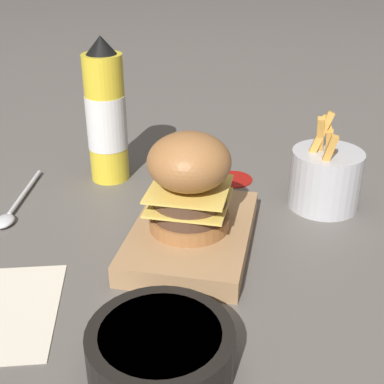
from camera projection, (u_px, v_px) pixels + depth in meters
The scene contains 8 objects.
ground_plane at pixel (217, 231), 0.75m from camera, with size 6.00×6.00×0.00m, color #5B5651.
serving_board at pixel (192, 235), 0.71m from camera, with size 0.23×0.15×0.03m.
burger at pixel (189, 182), 0.67m from camera, with size 0.11×0.11×0.13m.
ketchup_bottle at pixel (106, 116), 0.86m from camera, with size 0.06×0.06×0.24m.
fries_basket at pixel (325, 178), 0.80m from camera, with size 0.11×0.11×0.15m.
side_bowl at pixel (161, 350), 0.51m from camera, with size 0.14×0.14×0.05m.
spoon at pixel (13, 209), 0.79m from camera, with size 0.19×0.05×0.01m.
ketchup_puddle at pixel (233, 179), 0.90m from camera, with size 0.07×0.07×0.00m.
Camera 1 is at (-0.64, -0.10, 0.39)m, focal length 50.00 mm.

